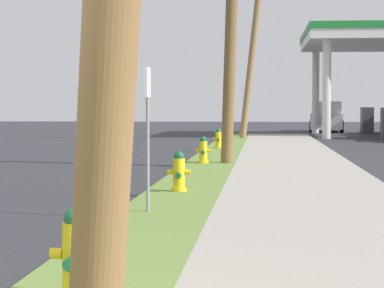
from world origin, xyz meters
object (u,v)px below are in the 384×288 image
object	(u,v)px
fire_hydrant_second	(179,173)
truck_white_at_far_bay	(327,118)
utility_pole_background	(253,44)
street_sign_post	(148,109)
fire_hydrant_third	(203,151)
fire_hydrant_fourth	(218,139)
fire_hydrant_nearest	(76,257)

from	to	relation	value
fire_hydrant_second	truck_white_at_far_bay	bearing A→B (deg)	81.44
utility_pole_background	street_sign_post	xyz separation A→B (m)	(-1.19, -26.99, -3.05)
truck_white_at_far_bay	fire_hydrant_second	bearing A→B (deg)	-98.56
fire_hydrant_third	fire_hydrant_fourth	xyz separation A→B (m)	(-0.03, 7.83, 0.00)
utility_pole_background	street_sign_post	bearing A→B (deg)	-92.53
utility_pole_background	street_sign_post	distance (m)	27.19
fire_hydrant_second	truck_white_at_far_bay	size ratio (longest dim) A/B	0.13
fire_hydrant_fourth	fire_hydrant_third	bearing A→B (deg)	-89.78
utility_pole_background	fire_hydrant_third	bearing A→B (deg)	-93.77
truck_white_at_far_bay	fire_hydrant_nearest	bearing A→B (deg)	-97.08
fire_hydrant_nearest	fire_hydrant_second	bearing A→B (deg)	90.03
fire_hydrant_second	utility_pole_background	bearing A→B (deg)	87.56
fire_hydrant_fourth	street_sign_post	distance (m)	17.75
street_sign_post	fire_hydrant_second	bearing A→B (deg)	86.71
fire_hydrant_nearest	fire_hydrant_second	distance (m)	7.97
fire_hydrant_fourth	utility_pole_background	bearing A→B (deg)	82.89
utility_pole_background	truck_white_at_far_bay	size ratio (longest dim) A/B	1.61
street_sign_post	fire_hydrant_nearest	bearing A→B (deg)	-88.16
fire_hydrant_second	street_sign_post	bearing A→B (deg)	-93.29
fire_hydrant_fourth	fire_hydrant_nearest	bearing A→B (deg)	-89.68
fire_hydrant_nearest	truck_white_at_far_bay	world-z (taller)	truck_white_at_far_bay
fire_hydrant_nearest	fire_hydrant_second	xyz separation A→B (m)	(-0.00, 7.97, 0.00)
fire_hydrant_third	street_sign_post	size ratio (longest dim) A/B	0.35
utility_pole_background	fire_hydrant_fourth	bearing A→B (deg)	-97.11
street_sign_post	truck_white_at_far_bay	world-z (taller)	street_sign_post
fire_hydrant_nearest	fire_hydrant_fourth	xyz separation A→B (m)	(-0.13, 22.88, 0.00)
fire_hydrant_nearest	fire_hydrant_third	size ratio (longest dim) A/B	1.00
fire_hydrant_second	fire_hydrant_third	bearing A→B (deg)	90.76
fire_hydrant_second	utility_pole_background	world-z (taller)	utility_pole_background
fire_hydrant_fourth	truck_white_at_far_bay	distance (m)	23.61
fire_hydrant_fourth	truck_white_at_far_bay	xyz separation A→B (m)	(5.82, 22.88, 0.47)
fire_hydrant_third	street_sign_post	distance (m)	9.96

